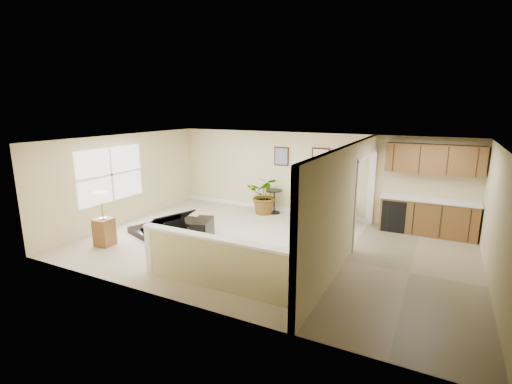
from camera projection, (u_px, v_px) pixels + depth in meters
The scene contains 20 objects.
floor at pixel (268, 246), 8.81m from camera, with size 9.00×9.00×0.00m, color #C5B399.
back_wall at pixel (311, 175), 11.13m from camera, with size 9.00×0.04×2.50m, color beige.
front_wall at pixel (188, 235), 5.93m from camera, with size 9.00×0.04×2.50m, color beige.
left_wall at pixel (125, 179), 10.52m from camera, with size 0.04×6.00×2.50m, color beige.
right_wall at pixel (499, 223), 6.53m from camera, with size 0.04×6.00×2.50m, color beige.
ceiling at pixel (268, 141), 8.25m from camera, with size 9.00×6.00×0.04m, color white.
kitchen_vinyl at pixel (410, 273), 7.41m from camera, with size 2.70×6.00×0.01m, color #9E8A6B.
interior_partition at pixel (349, 203), 7.96m from camera, with size 0.18×5.99×2.50m.
pony_half_wall at pixel (217, 262), 6.66m from camera, with size 3.42×0.22×1.00m.
left_window at pixel (111, 175), 10.04m from camera, with size 0.05×2.15×1.45m, color white.
wall_art_left at pixel (281, 156), 11.41m from camera, with size 0.48×0.04×0.58m.
wall_mirror at pixel (321, 157), 10.85m from camera, with size 0.55×0.04×0.55m.
kitchen_cabinets at pixel (425, 201), 9.57m from camera, with size 2.36×0.65×2.33m.
piano at pixel (165, 210), 9.69m from camera, with size 2.10×2.08×1.43m.
piano_bench at pixel (202, 230), 9.16m from camera, with size 0.41×0.80×0.54m, color black.
loveseat at pixel (324, 212), 10.64m from camera, with size 1.57×1.12×0.78m.
accent_table at pixel (274, 198), 11.46m from camera, with size 0.51×0.51×0.74m.
palm_plant at pixel (266, 195), 11.39m from camera, with size 1.17×1.04×1.19m.
small_plant at pixel (336, 219), 10.18m from camera, with size 0.31×0.31×0.52m.
lamp_stand at pixel (104, 223), 8.77m from camera, with size 0.41×0.41×1.31m.
Camera 1 is at (3.53, -7.51, 3.25)m, focal length 26.00 mm.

